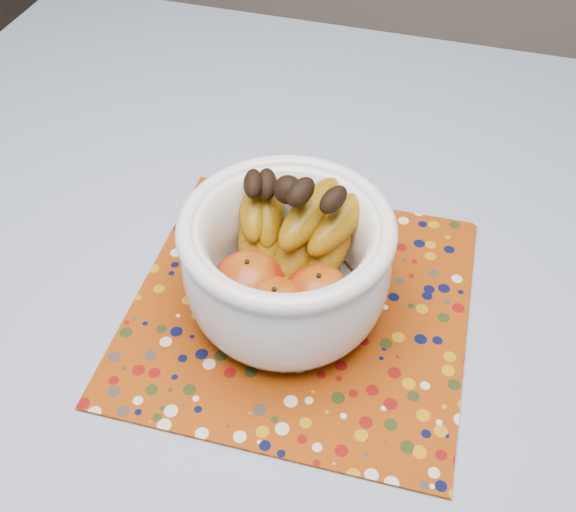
# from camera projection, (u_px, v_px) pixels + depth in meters

# --- Properties ---
(table) EXTENTS (1.20, 1.20, 0.75)m
(table) POSITION_uv_depth(u_px,v_px,m) (275.00, 349.00, 0.83)
(table) COLOR brown
(table) RESTS_ON ground
(tablecloth) EXTENTS (1.32, 1.32, 0.01)m
(tablecloth) POSITION_uv_depth(u_px,v_px,m) (274.00, 307.00, 0.77)
(tablecloth) COLOR slate
(tablecloth) RESTS_ON table
(placemat) EXTENTS (0.38, 0.38, 0.00)m
(placemat) POSITION_uv_depth(u_px,v_px,m) (300.00, 306.00, 0.76)
(placemat) COLOR #863207
(placemat) RESTS_ON tablecloth
(fruit_bowl) EXTENTS (0.22, 0.22, 0.17)m
(fruit_bowl) POSITION_uv_depth(u_px,v_px,m) (286.00, 254.00, 0.71)
(fruit_bowl) COLOR white
(fruit_bowl) RESTS_ON placemat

